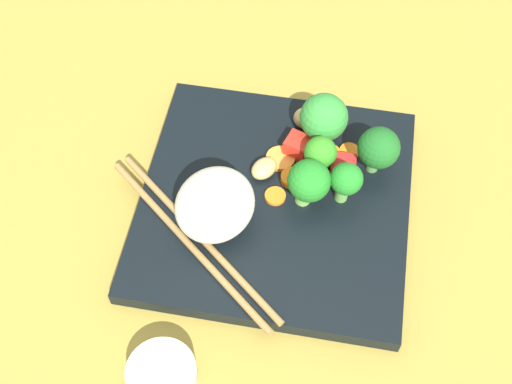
{
  "coord_description": "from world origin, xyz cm",
  "views": [
    {
      "loc": [
        -2.88,
        35.54,
        55.88
      ],
      "look_at": [
        1.74,
        0.97,
        3.68
      ],
      "focal_mm": 47.03,
      "sensor_mm": 36.0,
      "label": 1
    }
  ],
  "objects_px": {
    "square_plate": "(275,202)",
    "chopstick_pair": "(193,239)",
    "rice_mound": "(215,205)",
    "sauce_cup": "(163,376)",
    "broccoli_floret_1": "(324,118)",
    "carrot_slice_0": "(275,196)"
  },
  "relations": [
    {
      "from": "rice_mound",
      "to": "sauce_cup",
      "type": "distance_m",
      "value": 0.15
    },
    {
      "from": "rice_mound",
      "to": "broccoli_floret_1",
      "type": "xyz_separation_m",
      "value": [
        -0.09,
        -0.11,
        0.0
      ]
    },
    {
      "from": "rice_mound",
      "to": "chopstick_pair",
      "type": "xyz_separation_m",
      "value": [
        0.02,
        0.02,
        -0.03
      ]
    },
    {
      "from": "rice_mound",
      "to": "broccoli_floret_1",
      "type": "bearing_deg",
      "value": -127.97
    },
    {
      "from": "broccoli_floret_1",
      "to": "chopstick_pair",
      "type": "xyz_separation_m",
      "value": [
        0.11,
        0.13,
        -0.03
      ]
    },
    {
      "from": "broccoli_floret_1",
      "to": "chopstick_pair",
      "type": "distance_m",
      "value": 0.18
    },
    {
      "from": "broccoli_floret_1",
      "to": "rice_mound",
      "type": "bearing_deg",
      "value": 52.03
    },
    {
      "from": "square_plate",
      "to": "rice_mound",
      "type": "xyz_separation_m",
      "value": [
        0.05,
        0.04,
        0.04
      ]
    },
    {
      "from": "square_plate",
      "to": "carrot_slice_0",
      "type": "relative_size",
      "value": 12.59
    },
    {
      "from": "carrot_slice_0",
      "to": "sauce_cup",
      "type": "bearing_deg",
      "value": 68.99
    },
    {
      "from": "sauce_cup",
      "to": "square_plate",
      "type": "bearing_deg",
      "value": -111.06
    },
    {
      "from": "broccoli_floret_1",
      "to": "carrot_slice_0",
      "type": "relative_size",
      "value": 2.96
    },
    {
      "from": "rice_mound",
      "to": "sauce_cup",
      "type": "bearing_deg",
      "value": 82.03
    },
    {
      "from": "rice_mound",
      "to": "carrot_slice_0",
      "type": "relative_size",
      "value": 3.69
    },
    {
      "from": "rice_mound",
      "to": "carrot_slice_0",
      "type": "height_order",
      "value": "rice_mound"
    },
    {
      "from": "square_plate",
      "to": "sauce_cup",
      "type": "distance_m",
      "value": 0.2
    },
    {
      "from": "rice_mound",
      "to": "chopstick_pair",
      "type": "distance_m",
      "value": 0.04
    },
    {
      "from": "chopstick_pair",
      "to": "broccoli_floret_1",
      "type": "bearing_deg",
      "value": 93.06
    },
    {
      "from": "broccoli_floret_1",
      "to": "chopstick_pair",
      "type": "relative_size",
      "value": 0.33
    },
    {
      "from": "rice_mound",
      "to": "carrot_slice_0",
      "type": "bearing_deg",
      "value": -143.2
    },
    {
      "from": "square_plate",
      "to": "chopstick_pair",
      "type": "bearing_deg",
      "value": 39.9
    },
    {
      "from": "chopstick_pair",
      "to": "sauce_cup",
      "type": "distance_m",
      "value": 0.13
    }
  ]
}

